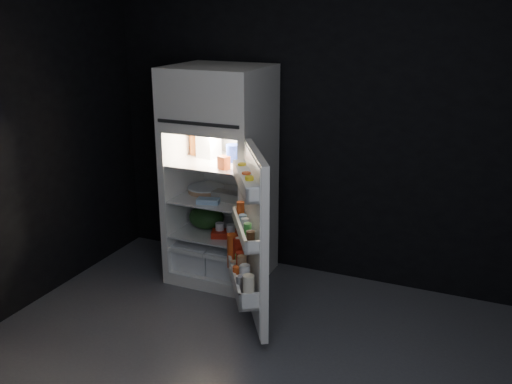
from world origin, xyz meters
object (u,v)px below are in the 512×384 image
at_px(refrigerator, 221,168).
at_px(yogurt_tray, 226,234).
at_px(milk_jug, 209,143).
at_px(egg_carton, 231,197).
at_px(fridge_door, 251,240).

relative_size(refrigerator, yogurt_tray, 7.45).
height_order(milk_jug, yogurt_tray, milk_jug).
height_order(refrigerator, egg_carton, refrigerator).
distance_m(fridge_door, milk_jug, 1.11).
xyz_separation_m(refrigerator, fridge_door, (0.57, -0.69, -0.28)).
relative_size(refrigerator, egg_carton, 5.92).
relative_size(fridge_door, yogurt_tray, 5.11).
xyz_separation_m(refrigerator, yogurt_tray, (0.12, -0.17, -0.50)).
distance_m(fridge_door, yogurt_tray, 0.73).
xyz_separation_m(fridge_door, egg_carton, (-0.44, 0.57, 0.08)).
bearing_deg(fridge_door, refrigerator, 129.66).
height_order(refrigerator, fridge_door, refrigerator).
relative_size(fridge_door, milk_jug, 5.08).
bearing_deg(refrigerator, egg_carton, -40.89).
distance_m(milk_jug, egg_carton, 0.49).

